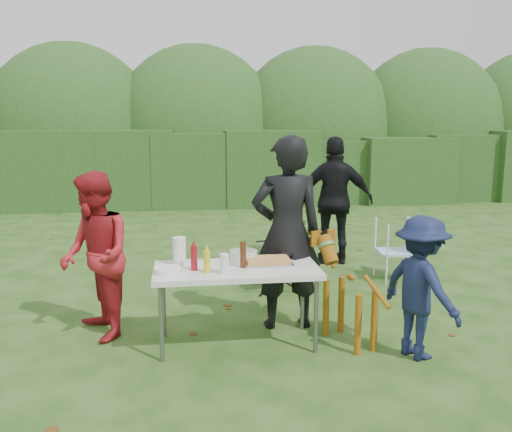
{
  "coord_description": "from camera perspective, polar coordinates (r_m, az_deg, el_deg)",
  "views": [
    {
      "loc": [
        -0.39,
        -5.04,
        2.09
      ],
      "look_at": [
        0.41,
        0.86,
        1.0
      ],
      "focal_mm": 38.0,
      "sensor_mm": 36.0,
      "label": 1
    }
  ],
  "objects": [
    {
      "name": "food_tray",
      "position": [
        5.07,
        1.24,
        -4.95
      ],
      "size": [
        0.45,
        0.3,
        0.02
      ],
      "primitive_type": "cube",
      "color": "#B7B7BA",
      "rests_on": "folding_table"
    },
    {
      "name": "plate_stack",
      "position": [
        4.83,
        -9.27,
        -5.68
      ],
      "size": [
        0.24,
        0.24,
        0.05
      ],
      "primitive_type": "cylinder",
      "color": "white",
      "rests_on": "folding_table"
    },
    {
      "name": "hedge_row",
      "position": [
        13.11,
        -6.0,
        4.87
      ],
      "size": [
        22.0,
        1.4,
        1.7
      ],
      "primitive_type": "cube",
      "color": "#23471C",
      "rests_on": "ground"
    },
    {
      "name": "beer_bottle",
      "position": [
        4.93,
        -1.36,
        -4.07
      ],
      "size": [
        0.06,
        0.06,
        0.24
      ],
      "primitive_type": "cylinder",
      "color": "#47230F",
      "rests_on": "folding_table"
    },
    {
      "name": "dog",
      "position": [
        5.14,
        9.86,
        -8.0
      ],
      "size": [
        0.71,
        1.09,
        0.96
      ],
      "primitive_type": null,
      "rotation": [
        0.0,
        0.0,
        1.9
      ],
      "color": "#89510F",
      "rests_on": "ground"
    },
    {
      "name": "paper_towel_roll",
      "position": [
        5.06,
        -8.07,
        -3.68
      ],
      "size": [
        0.12,
        0.12,
        0.26
      ],
      "primitive_type": "cylinder",
      "color": "white",
      "rests_on": "folding_table"
    },
    {
      "name": "shrub_backdrop",
      "position": [
        14.65,
        -6.25,
        8.38
      ],
      "size": [
        20.0,
        2.6,
        3.2
      ],
      "primitive_type": "ellipsoid",
      "color": "#3D6628",
      "rests_on": "ground"
    },
    {
      "name": "person_red_jacket",
      "position": [
        5.33,
        -16.54,
        -4.07
      ],
      "size": [
        0.86,
        0.95,
        1.6
      ],
      "primitive_type": "imported",
      "rotation": [
        0.0,
        0.0,
        -1.17
      ],
      "color": "#A61B23",
      "rests_on": "ground"
    },
    {
      "name": "ketchup_bottle",
      "position": [
        4.88,
        -6.54,
        -4.43
      ],
      "size": [
        0.06,
        0.06,
        0.22
      ],
      "primitive_type": "cylinder",
      "color": "maroon",
      "rests_on": "folding_table"
    },
    {
      "name": "cup_stack",
      "position": [
        4.74,
        -3.35,
        -5.06
      ],
      "size": [
        0.08,
        0.08,
        0.18
      ],
      "primitive_type": "cylinder",
      "color": "white",
      "rests_on": "folding_table"
    },
    {
      "name": "pasta_bowl",
      "position": [
        5.16,
        -1.33,
        -4.21
      ],
      "size": [
        0.26,
        0.26,
        0.1
      ],
      "primitive_type": "cylinder",
      "color": "silver",
      "rests_on": "folding_table"
    },
    {
      "name": "ground",
      "position": [
        5.47,
        -3.14,
        -12.11
      ],
      "size": [
        80.0,
        80.0,
        0.0
      ],
      "primitive_type": "plane",
      "color": "#1E4211"
    },
    {
      "name": "person_black_puffy",
      "position": [
        7.82,
        8.33,
        1.61
      ],
      "size": [
        1.14,
        0.66,
        1.83
      ],
      "primitive_type": "imported",
      "rotation": [
        0.0,
        0.0,
        2.93
      ],
      "color": "black",
      "rests_on": "ground"
    },
    {
      "name": "lawn_chair",
      "position": [
        7.26,
        14.51,
        -3.4
      ],
      "size": [
        0.51,
        0.51,
        0.81
      ],
      "primitive_type": null,
      "rotation": [
        0.0,
        0.0,
        3.06
      ],
      "color": "#56A0E9",
      "rests_on": "ground"
    },
    {
      "name": "camping_chair",
      "position": [
        6.66,
        2.17,
        -3.95
      ],
      "size": [
        0.67,
        0.67,
        0.89
      ],
      "primitive_type": null,
      "rotation": [
        0.0,
        0.0,
        3.38
      ],
      "color": "#15341F",
      "rests_on": "ground"
    },
    {
      "name": "folding_table",
      "position": [
        4.97,
        -2.04,
        -6.04
      ],
      "size": [
        1.5,
        0.7,
        0.74
      ],
      "color": "silver",
      "rests_on": "ground"
    },
    {
      "name": "child",
      "position": [
        4.96,
        16.95,
        -7.2
      ],
      "size": [
        0.75,
        0.94,
        1.26
      ],
      "primitive_type": "imported",
      "rotation": [
        0.0,
        0.0,
        1.98
      ],
      "color": "#141C40",
      "rests_on": "ground"
    },
    {
      "name": "focaccia_bread",
      "position": [
        5.07,
        1.24,
        -4.64
      ],
      "size": [
        0.4,
        0.26,
        0.04
      ],
      "primitive_type": "cube",
      "color": "tan",
      "rests_on": "food_tray"
    },
    {
      "name": "mustard_bottle",
      "position": [
        4.79,
        -5.2,
        -4.79
      ],
      "size": [
        0.06,
        0.06,
        0.2
      ],
      "primitive_type": "cylinder",
      "color": "gold",
      "rests_on": "folding_table"
    },
    {
      "name": "person_cook",
      "position": [
        5.35,
        3.25,
        -1.8
      ],
      "size": [
        0.71,
        0.48,
        1.93
      ],
      "primitive_type": "imported",
      "rotation": [
        0.0,
        0.0,
        3.16
      ],
      "color": "black",
      "rests_on": "ground"
    }
  ]
}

